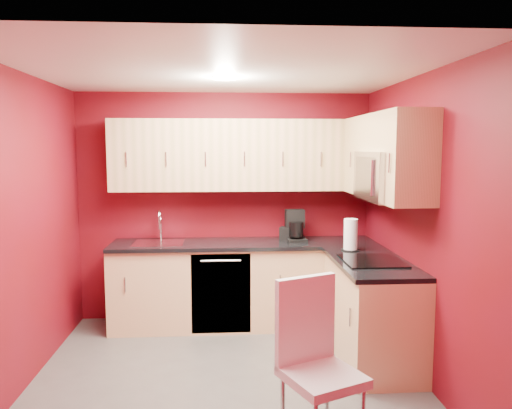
{
  "coord_description": "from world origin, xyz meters",
  "views": [
    {
      "loc": [
        -0.02,
        -4.01,
        1.9
      ],
      "look_at": [
        0.28,
        0.55,
        1.38
      ],
      "focal_mm": 35.0,
      "sensor_mm": 36.0,
      "label": 1
    }
  ],
  "objects": [
    {
      "name": "floor",
      "position": [
        0.0,
        0.0,
        0.0
      ],
      "size": [
        3.2,
        3.2,
        0.0
      ],
      "primitive_type": "plane",
      "color": "#4E4B49",
      "rests_on": "ground"
    },
    {
      "name": "ceiling",
      "position": [
        0.0,
        0.0,
        2.5
      ],
      "size": [
        3.2,
        3.2,
        0.0
      ],
      "primitive_type": "plane",
      "rotation": [
        3.14,
        0.0,
        0.0
      ],
      "color": "white",
      "rests_on": "wall_back"
    },
    {
      "name": "wall_back",
      "position": [
        0.0,
        1.5,
        1.25
      ],
      "size": [
        3.2,
        0.0,
        3.2
      ],
      "primitive_type": "plane",
      "rotation": [
        1.57,
        0.0,
        0.0
      ],
      "color": "#5F0917",
      "rests_on": "floor"
    },
    {
      "name": "wall_front",
      "position": [
        0.0,
        -1.5,
        1.25
      ],
      "size": [
        3.2,
        0.0,
        3.2
      ],
      "primitive_type": "plane",
      "rotation": [
        -1.57,
        0.0,
        0.0
      ],
      "color": "#5F0917",
      "rests_on": "floor"
    },
    {
      "name": "wall_left",
      "position": [
        -1.6,
        0.0,
        1.25
      ],
      "size": [
        0.0,
        3.0,
        3.0
      ],
      "primitive_type": "plane",
      "rotation": [
        1.57,
        0.0,
        1.57
      ],
      "color": "#5F0917",
      "rests_on": "floor"
    },
    {
      "name": "wall_right",
      "position": [
        1.6,
        0.0,
        1.25
      ],
      "size": [
        0.0,
        3.0,
        3.0
      ],
      "primitive_type": "plane",
      "rotation": [
        1.57,
        0.0,
        -1.57
      ],
      "color": "#5F0917",
      "rests_on": "floor"
    },
    {
      "name": "base_cabinets_back",
      "position": [
        0.2,
        1.2,
        0.43
      ],
      "size": [
        2.8,
        0.6,
        0.87
      ],
      "primitive_type": "cube",
      "color": "tan",
      "rests_on": "floor"
    },
    {
      "name": "base_cabinets_right",
      "position": [
        1.3,
        0.25,
        0.43
      ],
      "size": [
        0.6,
        1.3,
        0.87
      ],
      "primitive_type": "cube",
      "color": "tan",
      "rests_on": "floor"
    },
    {
      "name": "countertop_back",
      "position": [
        0.2,
        1.19,
        0.89
      ],
      "size": [
        2.8,
        0.63,
        0.04
      ],
      "primitive_type": "cube",
      "color": "black",
      "rests_on": "base_cabinets_back"
    },
    {
      "name": "countertop_right",
      "position": [
        1.29,
        0.23,
        0.89
      ],
      "size": [
        0.63,
        1.27,
        0.04
      ],
      "primitive_type": "cube",
      "color": "black",
      "rests_on": "base_cabinets_right"
    },
    {
      "name": "upper_cabinets_back",
      "position": [
        0.2,
        1.32,
        1.83
      ],
      "size": [
        2.8,
        0.35,
        0.75
      ],
      "primitive_type": "cube",
      "color": "tan",
      "rests_on": "wall_back"
    },
    {
      "name": "upper_cabinets_right",
      "position": [
        1.42,
        0.44,
        1.89
      ],
      "size": [
        0.35,
        1.55,
        0.75
      ],
      "color": "tan",
      "rests_on": "wall_right"
    },
    {
      "name": "microwave",
      "position": [
        1.39,
        0.2,
        1.66
      ],
      "size": [
        0.42,
        0.76,
        0.42
      ],
      "color": "silver",
      "rests_on": "upper_cabinets_right"
    },
    {
      "name": "cooktop",
      "position": [
        1.28,
        0.2,
        0.92
      ],
      "size": [
        0.5,
        0.55,
        0.01
      ],
      "primitive_type": "cube",
      "color": "black",
      "rests_on": "countertop_right"
    },
    {
      "name": "sink",
      "position": [
        -0.7,
        1.2,
        0.94
      ],
      "size": [
        0.52,
        0.42,
        0.35
      ],
      "color": "silver",
      "rests_on": "countertop_back"
    },
    {
      "name": "dishwasher_front",
      "position": [
        -0.05,
        0.91,
        0.43
      ],
      "size": [
        0.6,
        0.02,
        0.82
      ],
      "primitive_type": "cube",
      "color": "black",
      "rests_on": "base_cabinets_back"
    },
    {
      "name": "downlight",
      "position": [
        0.0,
        0.3,
        2.48
      ],
      "size": [
        0.2,
        0.2,
        0.01
      ],
      "primitive_type": "cylinder",
      "color": "white",
      "rests_on": "ceiling"
    },
    {
      "name": "coffee_maker",
      "position": [
        0.75,
        1.2,
        1.08
      ],
      "size": [
        0.22,
        0.28,
        0.33
      ],
      "primitive_type": null,
      "rotation": [
        0.0,
        0.0,
        0.09
      ],
      "color": "black",
      "rests_on": "countertop_back"
    },
    {
      "name": "napkin_holder",
      "position": [
        0.66,
        1.26,
        0.98
      ],
      "size": [
        0.17,
        0.17,
        0.14
      ],
      "primitive_type": null,
      "rotation": [
        0.0,
        0.0,
        -0.31
      ],
      "color": "black",
      "rests_on": "countertop_back"
    },
    {
      "name": "paper_towel",
      "position": [
        1.21,
        0.69,
        1.06
      ],
      "size": [
        0.23,
        0.23,
        0.31
      ],
      "primitive_type": null,
      "rotation": [
        0.0,
        0.0,
        -0.4
      ],
      "color": "white",
      "rests_on": "countertop_right"
    },
    {
      "name": "dining_chair",
      "position": [
        0.59,
        -1.07,
        0.54
      ],
      "size": [
        0.58,
        0.59,
        1.07
      ],
      "primitive_type": null,
      "rotation": [
        0.0,
        0.0,
        0.42
      ],
      "color": "silver",
      "rests_on": "floor"
    }
  ]
}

